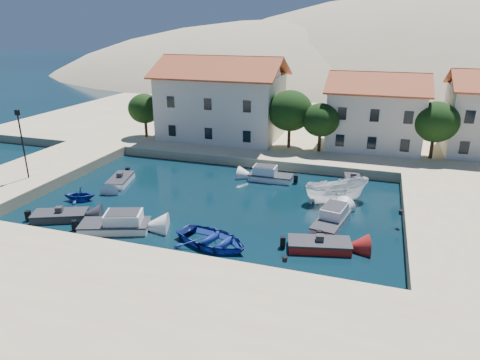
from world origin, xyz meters
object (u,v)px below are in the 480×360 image
object	(u,v)px
rowboat_south	(213,245)
boat_east	(336,202)
building_mid	(375,110)
cabin_cruiser_east	(331,220)
cabin_cruiser_south	(115,224)
building_left	(222,97)
lamppost	(22,138)

from	to	relation	value
rowboat_south	boat_east	xyz separation A→B (m)	(7.20, 10.31, 0.00)
building_mid	rowboat_south	xyz separation A→B (m)	(-9.51, -25.90, -5.22)
cabin_cruiser_east	boat_east	bearing A→B (deg)	12.67
cabin_cruiser_south	rowboat_south	bearing A→B (deg)	-18.20
building_left	cabin_cruiser_east	size ratio (longest dim) A/B	3.02
building_mid	cabin_cruiser_east	bearing A→B (deg)	-95.99
lamppost	cabin_cruiser_east	world-z (taller)	lamppost
building_mid	cabin_cruiser_east	distance (m)	21.13
cabin_cruiser_south	cabin_cruiser_east	distance (m)	15.96
building_mid	cabin_cruiser_south	bearing A→B (deg)	-123.29
building_left	boat_east	size ratio (longest dim) A/B	2.62
building_mid	lamppost	world-z (taller)	building_mid
building_mid	boat_east	xyz separation A→B (m)	(-2.31, -15.59, -5.22)
cabin_cruiser_south	rowboat_south	world-z (taller)	cabin_cruiser_south
lamppost	boat_east	world-z (taller)	lamppost
building_left	boat_east	world-z (taller)	building_left
building_mid	boat_east	size ratio (longest dim) A/B	1.87
building_left	building_mid	xyz separation A→B (m)	(18.00, 1.00, -0.71)
lamppost	rowboat_south	distance (m)	21.12
cabin_cruiser_south	boat_east	size ratio (longest dim) A/B	0.96
boat_east	lamppost	bearing A→B (deg)	71.26
lamppost	boat_east	xyz separation A→B (m)	(27.19, 5.41, -4.75)
lamppost	boat_east	size ratio (longest dim) A/B	1.11
building_left	lamppost	size ratio (longest dim) A/B	2.36
cabin_cruiser_east	boat_east	xyz separation A→B (m)	(-0.16, 4.89, -0.48)
cabin_cruiser_south	cabin_cruiser_east	xyz separation A→B (m)	(14.96, 5.57, 0.00)
lamppost	rowboat_south	size ratio (longest dim) A/B	1.15
boat_east	building_left	bearing A→B (deg)	17.10
cabin_cruiser_south	boat_east	bearing A→B (deg)	15.93
building_mid	cabin_cruiser_south	distance (m)	31.53
rowboat_south	building_mid	bearing A→B (deg)	-3.78
building_mid	rowboat_south	size ratio (longest dim) A/B	1.94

